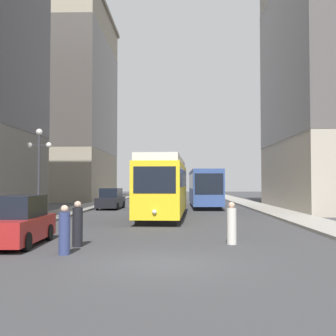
{
  "coord_description": "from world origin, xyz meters",
  "views": [
    {
      "loc": [
        0.52,
        -11.83,
        2.28
      ],
      "look_at": [
        -0.13,
        14.15,
        3.22
      ],
      "focal_mm": 44.46,
      "sensor_mm": 36.0,
      "label": 1
    }
  ],
  "objects_px": {
    "lamp_post_left_near": "(39,160)",
    "streetcar": "(164,186)",
    "transit_bus": "(204,187)",
    "pedestrian_crossing_near": "(232,225)",
    "pedestrian_on_sidewalk": "(78,225)",
    "pedestrian_crossing_far": "(64,232)",
    "parked_car_left_near": "(111,199)",
    "parked_car_left_mid": "(16,222)"
  },
  "relations": [
    {
      "from": "lamp_post_left_near",
      "to": "streetcar",
      "type": "bearing_deg",
      "value": 32.35
    },
    {
      "from": "transit_bus",
      "to": "pedestrian_crossing_near",
      "type": "relative_size",
      "value": 7.97
    },
    {
      "from": "lamp_post_left_near",
      "to": "pedestrian_on_sidewalk",
      "type": "bearing_deg",
      "value": -62.95
    },
    {
      "from": "pedestrian_crossing_far",
      "to": "pedestrian_on_sidewalk",
      "type": "xyz_separation_m",
      "value": [
        0.01,
        1.69,
        0.03
      ]
    },
    {
      "from": "parked_car_left_near",
      "to": "parked_car_left_mid",
      "type": "height_order",
      "value": "same"
    },
    {
      "from": "pedestrian_crossing_near",
      "to": "pedestrian_on_sidewalk",
      "type": "height_order",
      "value": "pedestrian_on_sidewalk"
    },
    {
      "from": "parked_car_left_near",
      "to": "lamp_post_left_near",
      "type": "height_order",
      "value": "lamp_post_left_near"
    },
    {
      "from": "pedestrian_crossing_near",
      "to": "pedestrian_on_sidewalk",
      "type": "distance_m",
      "value": 5.65
    },
    {
      "from": "parked_car_left_mid",
      "to": "transit_bus",
      "type": "bearing_deg",
      "value": 69.3
    },
    {
      "from": "transit_bus",
      "to": "parked_car_left_near",
      "type": "relative_size",
      "value": 2.54
    },
    {
      "from": "streetcar",
      "to": "lamp_post_left_near",
      "type": "xyz_separation_m",
      "value": [
        -6.91,
        -4.37,
        1.48
      ]
    },
    {
      "from": "transit_bus",
      "to": "lamp_post_left_near",
      "type": "height_order",
      "value": "lamp_post_left_near"
    },
    {
      "from": "pedestrian_crossing_near",
      "to": "lamp_post_left_near",
      "type": "height_order",
      "value": "lamp_post_left_near"
    },
    {
      "from": "parked_car_left_near",
      "to": "pedestrian_crossing_near",
      "type": "relative_size",
      "value": 3.13
    },
    {
      "from": "pedestrian_crossing_near",
      "to": "lamp_post_left_near",
      "type": "bearing_deg",
      "value": -87.24
    },
    {
      "from": "pedestrian_on_sidewalk",
      "to": "lamp_post_left_near",
      "type": "relative_size",
      "value": 0.31
    },
    {
      "from": "pedestrian_on_sidewalk",
      "to": "streetcar",
      "type": "bearing_deg",
      "value": -141.31
    },
    {
      "from": "parked_car_left_near",
      "to": "parked_car_left_mid",
      "type": "xyz_separation_m",
      "value": [
        -0.0,
        -21.42,
        -0.0
      ]
    },
    {
      "from": "pedestrian_crossing_near",
      "to": "pedestrian_crossing_far",
      "type": "xyz_separation_m",
      "value": [
        -5.61,
        -2.4,
        0.0
      ]
    },
    {
      "from": "parked_car_left_near",
      "to": "lamp_post_left_near",
      "type": "distance_m",
      "value": 13.81
    },
    {
      "from": "transit_bus",
      "to": "pedestrian_crossing_far",
      "type": "height_order",
      "value": "transit_bus"
    },
    {
      "from": "streetcar",
      "to": "parked_car_left_mid",
      "type": "relative_size",
      "value": 2.89
    },
    {
      "from": "streetcar",
      "to": "transit_bus",
      "type": "height_order",
      "value": "streetcar"
    },
    {
      "from": "pedestrian_crossing_far",
      "to": "lamp_post_left_near",
      "type": "height_order",
      "value": "lamp_post_left_near"
    },
    {
      "from": "transit_bus",
      "to": "pedestrian_crossing_near",
      "type": "distance_m",
      "value": 24.23
    },
    {
      "from": "parked_car_left_mid",
      "to": "pedestrian_on_sidewalk",
      "type": "height_order",
      "value": "parked_car_left_mid"
    },
    {
      "from": "lamp_post_left_near",
      "to": "parked_car_left_mid",
      "type": "bearing_deg",
      "value": -76.69
    },
    {
      "from": "parked_car_left_near",
      "to": "pedestrian_crossing_far",
      "type": "bearing_deg",
      "value": -82.29
    },
    {
      "from": "streetcar",
      "to": "pedestrian_crossing_far",
      "type": "distance_m",
      "value": 14.68
    },
    {
      "from": "streetcar",
      "to": "parked_car_left_near",
      "type": "height_order",
      "value": "streetcar"
    },
    {
      "from": "transit_bus",
      "to": "pedestrian_on_sidewalk",
      "type": "bearing_deg",
      "value": -103.66
    },
    {
      "from": "transit_bus",
      "to": "pedestrian_crossing_far",
      "type": "relative_size",
      "value": 7.95
    },
    {
      "from": "pedestrian_crossing_near",
      "to": "pedestrian_crossing_far",
      "type": "bearing_deg",
      "value": -26.47
    },
    {
      "from": "transit_bus",
      "to": "parked_car_left_near",
      "type": "bearing_deg",
      "value": -159.1
    },
    {
      "from": "streetcar",
      "to": "parked_car_left_mid",
      "type": "bearing_deg",
      "value": -109.41
    },
    {
      "from": "transit_bus",
      "to": "lamp_post_left_near",
      "type": "distance_m",
      "value": 19.62
    },
    {
      "from": "streetcar",
      "to": "parked_car_left_near",
      "type": "xyz_separation_m",
      "value": [
        -5.0,
        9.02,
        -1.26
      ]
    },
    {
      "from": "parked_car_left_mid",
      "to": "lamp_post_left_near",
      "type": "relative_size",
      "value": 0.84
    },
    {
      "from": "parked_car_left_mid",
      "to": "pedestrian_crossing_far",
      "type": "relative_size",
      "value": 2.76
    },
    {
      "from": "streetcar",
      "to": "parked_car_left_mid",
      "type": "height_order",
      "value": "streetcar"
    },
    {
      "from": "transit_bus",
      "to": "lamp_post_left_near",
      "type": "bearing_deg",
      "value": -121.81
    },
    {
      "from": "pedestrian_crossing_far",
      "to": "lamp_post_left_near",
      "type": "relative_size",
      "value": 0.3
    }
  ]
}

